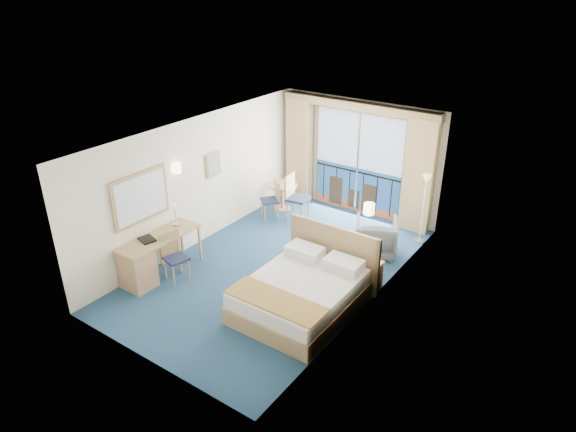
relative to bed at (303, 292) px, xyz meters
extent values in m
plane|color=navy|center=(-1.14, 0.82, -0.32)|extent=(6.50, 6.50, 0.00)
cube|color=white|center=(-1.14, 4.08, 1.03)|extent=(4.00, 0.02, 2.70)
cube|color=white|center=(-1.14, -2.44, 1.03)|extent=(4.00, 0.02, 2.70)
cube|color=white|center=(-3.15, 0.82, 1.03)|extent=(0.02, 6.50, 2.70)
cube|color=white|center=(0.87, 0.82, 1.03)|extent=(0.02, 6.50, 2.70)
cube|color=white|center=(-1.14, 0.82, 2.39)|extent=(4.00, 6.50, 0.02)
cube|color=navy|center=(-1.14, 4.04, 0.24)|extent=(2.20, 0.02, 1.08)
cube|color=#A5B6D9|center=(-1.14, 4.04, 1.44)|extent=(2.20, 0.02, 1.32)
cube|color=brown|center=(-1.14, 4.04, -0.22)|extent=(2.20, 0.02, 0.20)
cube|color=black|center=(-1.14, 4.04, 0.68)|extent=(2.20, 0.02, 0.04)
cube|color=tan|center=(-1.14, 4.04, 2.14)|extent=(2.36, 0.03, 0.12)
cube|color=tan|center=(-2.29, 4.04, 0.88)|extent=(0.06, 0.03, 2.40)
cube|color=tan|center=(0.01, 4.04, 0.88)|extent=(0.06, 0.03, 2.40)
cube|color=silver|center=(-1.14, 4.03, 0.88)|extent=(0.05, 0.02, 2.40)
cube|color=#352518|center=(-0.79, 4.03, 0.08)|extent=(0.35, 0.02, 0.70)
cube|color=#352518|center=(-1.69, 4.03, 0.08)|extent=(0.35, 0.02, 0.70)
cube|color=#352518|center=(-1.19, 4.03, -0.02)|extent=(0.30, 0.02, 0.45)
cube|color=black|center=(-2.04, 4.04, 0.23)|extent=(0.02, 0.01, 0.90)
cube|color=black|center=(-1.68, 4.04, 0.23)|extent=(0.02, 0.01, 0.90)
cube|color=black|center=(-1.32, 4.04, 0.23)|extent=(0.03, 0.01, 0.90)
cube|color=black|center=(-0.96, 4.04, 0.23)|extent=(0.03, 0.01, 0.90)
cube|color=black|center=(-0.60, 4.04, 0.23)|extent=(0.02, 0.01, 0.90)
cube|color=black|center=(-0.24, 4.04, 0.23)|extent=(0.02, 0.01, 0.90)
cube|color=tan|center=(-2.69, 3.89, 0.95)|extent=(0.65, 0.22, 2.55)
cube|color=tan|center=(0.41, 3.89, 0.95)|extent=(0.65, 0.22, 2.55)
cube|color=tan|center=(-1.14, 3.92, 2.26)|extent=(3.80, 0.25, 0.18)
cube|color=tan|center=(-3.11, -0.68, 1.23)|extent=(0.04, 1.25, 0.95)
cube|color=silver|center=(-3.09, -0.68, 1.23)|extent=(0.01, 1.12, 0.82)
cube|color=tan|center=(-3.11, 1.27, 1.28)|extent=(0.03, 0.42, 0.52)
cube|color=gray|center=(-3.09, 1.27, 1.28)|extent=(0.01, 0.34, 0.44)
cylinder|color=#FFEEB2|center=(-3.08, 0.22, 1.53)|extent=(0.18, 0.18, 0.18)
cylinder|color=#FFEEB2|center=(0.80, 0.67, 1.53)|extent=(0.18, 0.18, 0.18)
cube|color=tan|center=(0.00, -0.09, -0.17)|extent=(1.69, 2.11, 0.32)
cube|color=white|center=(0.00, -0.09, 0.12)|extent=(1.62, 2.04, 0.26)
cube|color=tan|center=(0.00, -0.78, 0.27)|extent=(1.66, 0.58, 0.03)
cube|color=white|center=(-0.40, 0.67, 0.35)|extent=(0.65, 0.42, 0.19)
cube|color=white|center=(0.40, 0.67, 0.35)|extent=(0.65, 0.42, 0.19)
cube|color=tan|center=(0.00, 1.01, 0.25)|extent=(1.84, 0.06, 1.16)
cube|color=tan|center=(0.64, 1.23, -0.06)|extent=(0.40, 0.38, 0.53)
cube|color=silver|center=(0.63, 1.21, 0.24)|extent=(0.19, 0.15, 0.08)
imported|color=#474E56|center=(0.18, 2.44, 0.06)|extent=(1.10, 1.11, 0.76)
cylinder|color=silver|center=(0.74, 3.43, -0.31)|extent=(0.21, 0.21, 0.03)
cylinder|color=silver|center=(0.74, 3.43, 0.40)|extent=(0.02, 0.02, 1.44)
cone|color=beige|center=(0.74, 3.43, 1.12)|extent=(0.19, 0.19, 0.17)
cube|color=tan|center=(-2.84, -0.59, 0.44)|extent=(0.57, 1.67, 0.04)
cube|color=tan|center=(-2.84, -1.17, 0.05)|extent=(0.54, 0.50, 0.74)
cylinder|color=tan|center=(-3.10, -0.39, 0.05)|extent=(0.05, 0.05, 0.74)
cylinder|color=tan|center=(-2.58, -0.39, 0.05)|extent=(0.05, 0.05, 0.74)
cylinder|color=tan|center=(-3.10, 0.19, 0.05)|extent=(0.05, 0.05, 0.74)
cylinder|color=tan|center=(-2.58, 0.19, 0.05)|extent=(0.05, 0.05, 0.74)
cube|color=#1F284A|center=(-2.44, -0.58, 0.12)|extent=(0.49, 0.49, 0.05)
cube|color=tan|center=(-2.63, -0.53, 0.36)|extent=(0.14, 0.39, 0.47)
cylinder|color=tan|center=(-2.33, -0.78, -0.11)|extent=(0.03, 0.03, 0.42)
cylinder|color=tan|center=(-2.25, -0.47, -0.11)|extent=(0.03, 0.03, 0.42)
cylinder|color=tan|center=(-2.64, -0.69, -0.11)|extent=(0.03, 0.03, 0.42)
cylinder|color=tan|center=(-2.56, -0.38, -0.11)|extent=(0.03, 0.03, 0.42)
cube|color=black|center=(-2.92, -0.80, 0.47)|extent=(0.38, 0.32, 0.03)
cylinder|color=silver|center=(-2.91, -0.07, 0.49)|extent=(0.12, 0.12, 0.02)
cylinder|color=silver|center=(-2.91, -0.07, 0.67)|extent=(0.02, 0.02, 0.38)
cone|color=beige|center=(-2.91, -0.07, 0.86)|extent=(0.11, 0.11, 0.10)
cylinder|color=tan|center=(-2.64, 3.11, 0.30)|extent=(0.71, 0.71, 0.04)
cylinder|color=tan|center=(-2.64, 3.11, -0.01)|extent=(0.07, 0.07, 0.63)
cylinder|color=tan|center=(-2.64, 3.11, -0.31)|extent=(0.39, 0.39, 0.03)
cube|color=#1F284A|center=(-2.02, 2.87, 0.19)|extent=(0.52, 0.52, 0.05)
cube|color=tan|center=(-2.24, 2.83, 0.48)|extent=(0.11, 0.46, 0.55)
cylinder|color=tan|center=(-1.81, 2.71, -0.08)|extent=(0.04, 0.04, 0.49)
cylinder|color=tan|center=(-1.86, 3.08, -0.08)|extent=(0.04, 0.04, 0.49)
cylinder|color=tan|center=(-2.18, 2.65, -0.08)|extent=(0.04, 0.04, 0.49)
cylinder|color=tan|center=(-2.23, 3.02, -0.08)|extent=(0.04, 0.04, 0.49)
cube|color=#1F284A|center=(-2.61, 2.56, 0.11)|extent=(0.54, 0.54, 0.05)
cube|color=tan|center=(-2.49, 2.70, 0.34)|extent=(0.32, 0.28, 0.46)
cylinder|color=tan|center=(-2.83, 2.54, -0.12)|extent=(0.03, 0.03, 0.41)
cylinder|color=tan|center=(-2.59, 2.34, -0.12)|extent=(0.03, 0.03, 0.41)
cylinder|color=tan|center=(-2.63, 2.78, -0.12)|extent=(0.03, 0.03, 0.41)
cylinder|color=tan|center=(-2.39, 2.57, -0.12)|extent=(0.03, 0.03, 0.41)
camera|label=1|loc=(3.98, -6.15, 4.99)|focal=32.00mm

